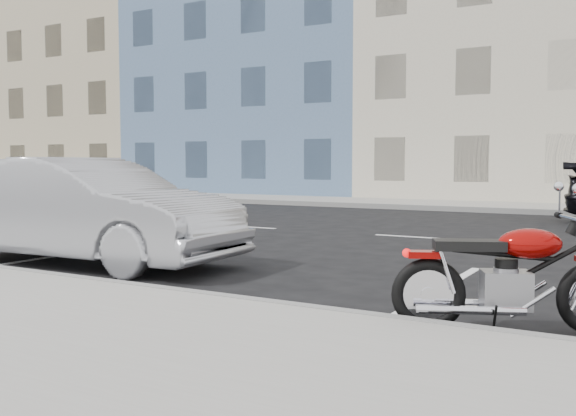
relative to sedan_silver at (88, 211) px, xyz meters
The scene contains 8 objects.
ground 7.52m from the sedan_silver, 48.09° to the left, with size 120.00×120.00×0.00m, color black.
sidewalk_far 14.29m from the sedan_silver, 90.01° to the left, with size 80.00×3.40×0.15m, color gray.
curb_near 1.59m from the sedan_silver, 90.07° to the right, with size 80.00×0.12×0.16m, color gray.
curb_far 12.59m from the sedan_silver, 90.01° to the left, with size 80.00×0.12×0.16m, color gray.
bldg_far_west 30.77m from the sedan_silver, 133.84° to the left, with size 12.00×12.00×12.00m, color tan.
bldg_blue 24.33m from the sedan_silver, 112.37° to the left, with size 12.00×12.00×13.00m, color slate.
bldg_cream 22.63m from the sedan_silver, 82.19° to the left, with size 12.00×12.00×11.50m, color beige.
sedan_silver is the anchor object (origin of this frame).
Camera 1 is at (2.14, -12.12, 1.46)m, focal length 40.00 mm.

